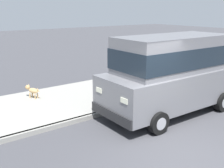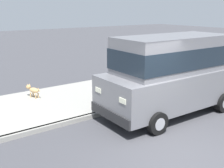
% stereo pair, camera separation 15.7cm
% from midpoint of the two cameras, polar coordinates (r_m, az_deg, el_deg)
% --- Properties ---
extents(ground_plane, '(80.00, 80.00, 0.00)m').
position_cam_midpoint_polar(ground_plane, '(6.93, 13.79, -13.96)').
color(ground_plane, '#424247').
extents(curb, '(0.16, 64.00, 0.14)m').
position_cam_midpoint_polar(curb, '(9.02, -2.10, -5.90)').
color(curb, gray).
rests_on(curb, ground).
extents(sidewalk, '(3.60, 64.00, 0.14)m').
position_cam_midpoint_polar(sidewalk, '(10.46, -7.78, -3.00)').
color(sidewalk, '#99968E').
rests_on(sidewalk, ground).
extents(car_grey_van, '(2.22, 4.94, 2.52)m').
position_cam_midpoint_polar(car_grey_van, '(9.05, 11.75, 2.62)').
color(car_grey_van, slate).
rests_on(car_grey_van, ground).
extents(dog_tan, '(0.72, 0.36, 0.49)m').
position_cam_midpoint_polar(dog_tan, '(10.60, -16.53, -1.24)').
color(dog_tan, tan).
rests_on(dog_tan, sidewalk).
extents(fire_hydrant, '(0.34, 0.24, 0.72)m').
position_cam_midpoint_polar(fire_hydrant, '(10.12, 3.51, -1.11)').
color(fire_hydrant, gold).
rests_on(fire_hydrant, sidewalk).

